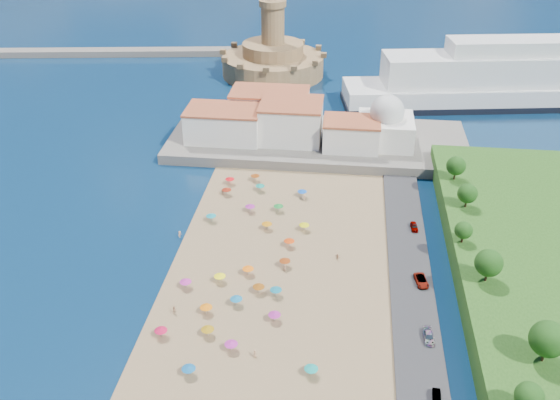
# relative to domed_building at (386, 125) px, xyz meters

# --- Properties ---
(ground) EXTENTS (700.00, 700.00, 0.00)m
(ground) POSITION_rel_domed_building_xyz_m (-30.00, -71.00, -8.97)
(ground) COLOR #071938
(ground) RESTS_ON ground
(terrace) EXTENTS (90.00, 36.00, 3.00)m
(terrace) POSITION_rel_domed_building_xyz_m (-20.00, 2.00, -7.47)
(terrace) COLOR #59544C
(terrace) RESTS_ON ground
(jetty) EXTENTS (18.00, 70.00, 2.40)m
(jetty) POSITION_rel_domed_building_xyz_m (-42.00, 37.00, -7.77)
(jetty) COLOR #59544C
(jetty) RESTS_ON ground
(breakwater) EXTENTS (199.03, 34.77, 2.60)m
(breakwater) POSITION_rel_domed_building_xyz_m (-140.00, 82.00, -7.67)
(breakwater) COLOR #59544C
(breakwater) RESTS_ON ground
(waterfront_buildings) EXTENTS (57.00, 29.00, 11.00)m
(waterfront_buildings) POSITION_rel_domed_building_xyz_m (-33.05, 2.64, -1.10)
(waterfront_buildings) COLOR silver
(waterfront_buildings) RESTS_ON terrace
(domed_building) EXTENTS (16.00, 16.00, 15.00)m
(domed_building) POSITION_rel_domed_building_xyz_m (0.00, 0.00, 0.00)
(domed_building) COLOR silver
(domed_building) RESTS_ON terrace
(fortress) EXTENTS (40.00, 40.00, 32.40)m
(fortress) POSITION_rel_domed_building_xyz_m (-42.00, 67.00, -2.29)
(fortress) COLOR #A37F51
(fortress) RESTS_ON ground
(cruise_ship) EXTENTS (132.19, 40.40, 28.55)m
(cruise_ship) POSITION_rel_domed_building_xyz_m (51.61, 46.55, -0.52)
(cruise_ship) COLOR black
(cruise_ship) RESTS_ON ground
(beach_parasols) EXTENTS (31.15, 115.83, 2.20)m
(beach_parasols) POSITION_rel_domed_building_xyz_m (-31.94, -79.09, -6.83)
(beach_parasols) COLOR gray
(beach_parasols) RESTS_ON beach
(beachgoers) EXTENTS (38.41, 98.91, 1.87)m
(beachgoers) POSITION_rel_domed_building_xyz_m (-32.67, -74.96, -7.87)
(beachgoers) COLOR tan
(beachgoers) RESTS_ON beach
(parked_cars) EXTENTS (3.18, 71.22, 1.42)m
(parked_cars) POSITION_rel_domed_building_xyz_m (6.00, -75.66, -7.60)
(parked_cars) COLOR gray
(parked_cars) RESTS_ON promenade
(hillside_trees) EXTENTS (13.55, 107.60, 7.88)m
(hillside_trees) POSITION_rel_domed_building_xyz_m (18.79, -82.23, 1.08)
(hillside_trees) COLOR #382314
(hillside_trees) RESTS_ON hillside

